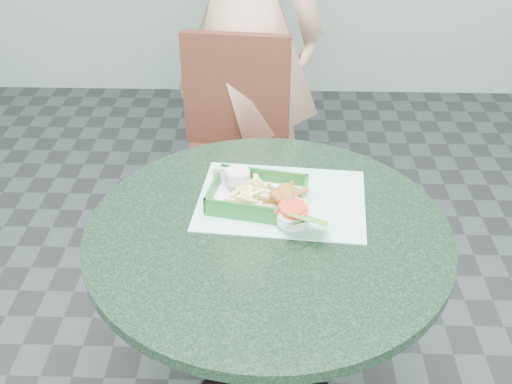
{
  "coord_description": "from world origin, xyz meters",
  "views": [
    {
      "loc": [
        0.01,
        -1.18,
        1.68
      ],
      "look_at": [
        -0.03,
        0.1,
        0.81
      ],
      "focal_mm": 42.0,
      "sensor_mm": 36.0,
      "label": 1
    }
  ],
  "objects_px": {
    "cafe_table": "(267,284)",
    "crab_sandwich": "(287,201)",
    "food_basket": "(257,204)",
    "dining_chair": "(235,142)",
    "sauce_ramekin": "(234,184)"
  },
  "relations": [
    {
      "from": "cafe_table",
      "to": "crab_sandwich",
      "type": "bearing_deg",
      "value": 56.77
    },
    {
      "from": "food_basket",
      "to": "crab_sandwich",
      "type": "height_order",
      "value": "crab_sandwich"
    },
    {
      "from": "dining_chair",
      "to": "crab_sandwich",
      "type": "height_order",
      "value": "dining_chair"
    },
    {
      "from": "cafe_table",
      "to": "food_basket",
      "type": "distance_m",
      "value": 0.21
    },
    {
      "from": "sauce_ramekin",
      "to": "crab_sandwich",
      "type": "bearing_deg",
      "value": -25.89
    },
    {
      "from": "cafe_table",
      "to": "food_basket",
      "type": "relative_size",
      "value": 3.78
    },
    {
      "from": "crab_sandwich",
      "to": "sauce_ramekin",
      "type": "bearing_deg",
      "value": 154.11
    },
    {
      "from": "cafe_table",
      "to": "dining_chair",
      "type": "relative_size",
      "value": 0.98
    },
    {
      "from": "dining_chair",
      "to": "crab_sandwich",
      "type": "bearing_deg",
      "value": -70.79
    },
    {
      "from": "food_basket",
      "to": "sauce_ramekin",
      "type": "bearing_deg",
      "value": 148.18
    },
    {
      "from": "dining_chair",
      "to": "crab_sandwich",
      "type": "distance_m",
      "value": 0.84
    },
    {
      "from": "dining_chair",
      "to": "cafe_table",
      "type": "bearing_deg",
      "value": -75.06
    },
    {
      "from": "dining_chair",
      "to": "sauce_ramekin",
      "type": "bearing_deg",
      "value": -80.62
    },
    {
      "from": "dining_chair",
      "to": "crab_sandwich",
      "type": "xyz_separation_m",
      "value": [
        0.18,
        -0.77,
        0.27
      ]
    },
    {
      "from": "cafe_table",
      "to": "dining_chair",
      "type": "xyz_separation_m",
      "value": [
        -0.14,
        0.85,
        -0.05
      ]
    }
  ]
}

